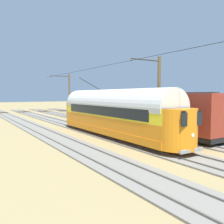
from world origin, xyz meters
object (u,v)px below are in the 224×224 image
at_px(vintage_streetcar, 113,112).
at_px(boxcar_adjacent, 162,112).
at_px(catenary_pole_mid_near, 158,96).
at_px(catenary_pole_foreground, 69,95).
at_px(switch_stand, 128,115).

xyz_separation_m(vintage_streetcar, boxcar_adjacent, (-4.53, 1.51, -0.10)).
bearing_deg(vintage_streetcar, catenary_pole_mid_near, 135.75).
height_order(boxcar_adjacent, catenary_pole_foreground, catenary_pole_foreground).
bearing_deg(catenary_pole_mid_near, switch_stand, -116.68).
xyz_separation_m(boxcar_adjacent, switch_stand, (-5.98, -13.96, -1.46)).
relative_size(vintage_streetcar, catenary_pole_foreground, 2.52).
height_order(vintage_streetcar, switch_stand, vintage_streetcar).
height_order(vintage_streetcar, boxcar_adjacent, vintage_streetcar).
xyz_separation_m(boxcar_adjacent, catenary_pole_mid_near, (1.68, 1.27, 1.55)).
height_order(catenary_pole_mid_near, switch_stand, catenary_pole_mid_near).
height_order(catenary_pole_foreground, switch_stand, catenary_pole_foreground).
distance_m(vintage_streetcar, catenary_pole_mid_near, 4.24).
xyz_separation_m(vintage_streetcar, catenary_pole_mid_near, (-2.85, 2.78, 1.45)).
bearing_deg(switch_stand, catenary_pole_foreground, -33.47).
bearing_deg(boxcar_adjacent, switch_stand, -113.17).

